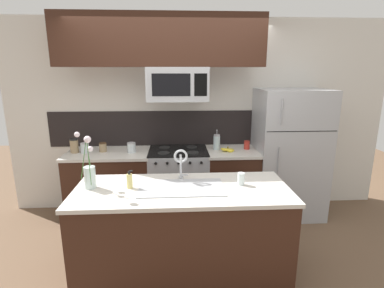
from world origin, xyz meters
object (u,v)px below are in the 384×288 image
Objects in this scene: storage_jar_short at (103,147)px; coffee_tin at (247,145)px; refrigerator at (288,153)px; flower_vase at (89,173)px; storage_jar_medium at (85,148)px; french_press at (217,142)px; dish_soap_bottle at (130,181)px; sink_faucet at (181,160)px; drinking_glass at (241,179)px; storage_jar_tall at (74,146)px; storage_jar_squat at (131,148)px; banana_bunch at (228,150)px; stove_range at (179,183)px; microwave at (177,84)px.

coffee_tin is (1.88, 0.02, -0.00)m from storage_jar_short.
refrigerator reaches higher than coffee_tin.
storage_jar_medium is at bearing 108.06° from flower_vase.
french_press reaches higher than dish_soap_bottle.
sink_faucet reaches higher than drinking_glass.
storage_jar_tall is 1.32m from flower_vase.
dish_soap_bottle is at bearing -82.91° from storage_jar_squat.
dish_soap_bottle is 1.01m from drinking_glass.
storage_jar_short is 0.72× the size of dish_soap_bottle.
storage_jar_tall is 1.42× the size of storage_jar_medium.
storage_jar_medium is 1.83m from banana_bunch.
coffee_tin is at bearing 74.31° from drinking_glass.
banana_bunch is (1.96, -0.06, -0.07)m from storage_jar_tall.
storage_jar_tall is at bearing 141.85° from sink_faucet.
refrigerator reaches higher than dish_soap_bottle.
refrigerator reaches higher than storage_jar_tall.
banana_bunch is at bearing -1.57° from storage_jar_medium.
refrigerator is 1.83m from sink_faucet.
drinking_glass is at bearing -126.83° from refrigerator.
flower_vase is at bearing -99.70° from storage_jar_squat.
coffee_tin is at bearing 1.64° from storage_jar_medium.
storage_jar_short is 1.48m from french_press.
dish_soap_bottle is at bearing -133.12° from banana_bunch.
refrigerator reaches higher than flower_vase.
storage_jar_tall is 1.43× the size of storage_jar_squat.
storage_jar_squat is 0.67× the size of banana_bunch.
flower_vase is at bearing -71.94° from storage_jar_medium.
sink_faucet is at bearing -40.72° from storage_jar_medium.
banana_bunch is at bearing -42.76° from french_press.
storage_jar_tall is 1.70m from sink_faucet.
storage_jar_short is 0.38m from storage_jar_squat.
french_press reaches higher than coffee_tin.
storage_jar_short reaches higher than drinking_glass.
storage_jar_short is at bearing 178.35° from stove_range.
stove_range is at bearing 56.51° from flower_vase.
storage_jar_tall reaches higher than coffee_tin.
french_press reaches higher than storage_jar_squat.
french_press is at bearing 9.03° from microwave.
storage_jar_tall reaches higher than dish_soap_bottle.
french_press is (-0.97, 0.04, 0.16)m from refrigerator.
refrigerator reaches higher than storage_jar_short.
banana_bunch is at bearing -174.53° from refrigerator.
microwave reaches higher than french_press.
coffee_tin is at bearing 176.94° from refrigerator.
storage_jar_tall is 0.68× the size of french_press.
coffee_tin is 1.86m from dish_soap_bottle.
drinking_glass is (-0.35, -1.25, 0.00)m from coffee_tin.
refrigerator is at bearing 32.84° from dish_soap_bottle.
storage_jar_squat is at bearing -2.35° from storage_jar_tall.
coffee_tin is at bearing 36.27° from flower_vase.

